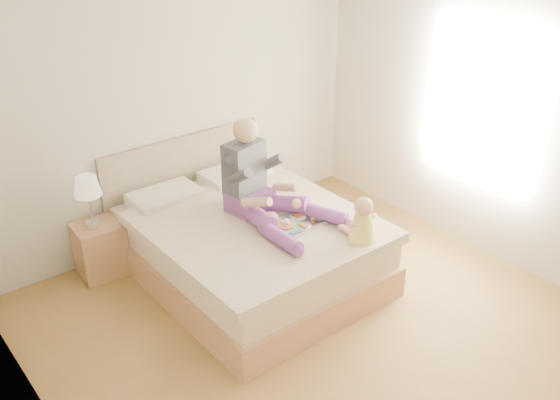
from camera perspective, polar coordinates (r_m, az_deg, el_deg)
room at (r=4.26m, az=5.71°, el=4.42°), size 4.02×4.22×2.71m
bed at (r=5.50m, az=-3.27°, el=-3.83°), size 1.70×2.18×1.00m
nightstand at (r=5.75m, az=-16.11°, el=-4.33°), size 0.42×0.38×0.49m
lamp at (r=5.46m, az=-17.19°, el=0.95°), size 0.23×0.23×0.47m
adult at (r=5.21m, az=-1.83°, el=1.15°), size 0.71×1.07×0.85m
tray at (r=5.15m, az=1.21°, el=-2.02°), size 0.43×0.35×0.12m
baby at (r=4.93m, az=7.49°, el=-2.05°), size 0.25×0.33×0.37m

